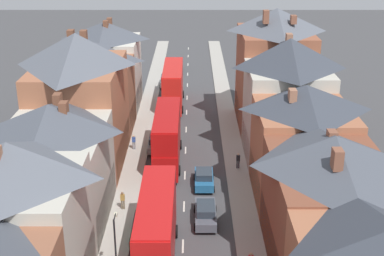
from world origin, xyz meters
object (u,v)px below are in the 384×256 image
object	(u,v)px
car_mid_black	(144,227)
pedestrian_mid_right	(123,200)
double_decker_bus_mid_street	(157,229)
car_near_silver	(206,213)
pedestrian_far_right	(134,141)
double_decker_bus_lead	(168,136)
double_decker_bus_far_approaching	(173,85)
car_parked_right_a	(157,143)
pedestrian_far_left	(239,160)
car_parked_left_b	(167,81)
car_parked_left_a	(205,178)
street_lamp	(116,248)
car_near_blue	(177,67)

from	to	relation	value
car_mid_black	pedestrian_mid_right	size ratio (longest dim) A/B	2.84
double_decker_bus_mid_street	car_near_silver	xyz separation A→B (m)	(3.61, 5.61, -2.00)
pedestrian_far_right	double_decker_bus_lead	bearing A→B (deg)	-38.53
car_near_silver	double_decker_bus_lead	bearing A→B (deg)	107.46
double_decker_bus_far_approaching	car_parked_right_a	bearing A→B (deg)	-95.07
double_decker_bus_lead	car_mid_black	bearing A→B (deg)	-95.39
pedestrian_far_left	pedestrian_far_right	bearing A→B (deg)	156.51
double_decker_bus_mid_street	car_parked_left_b	xyz separation A→B (m)	(-1.29, 43.44, -1.97)
car_parked_left_a	car_parked_left_b	xyz separation A→B (m)	(-4.90, 31.65, 0.02)
car_parked_left_a	car_mid_black	bearing A→B (deg)	-120.29
car_near_silver	car_parked_right_a	xyz separation A→B (m)	(-4.90, 14.52, 0.01)
car_mid_black	car_parked_right_a	bearing A→B (deg)	90.00
street_lamp	car_near_blue	bearing A→B (deg)	87.43
double_decker_bus_lead	car_parked_right_a	bearing A→B (deg)	112.94
car_near_blue	pedestrian_far_right	xyz separation A→B (m)	(-3.72, -31.59, 0.23)
street_lamp	pedestrian_far_left	bearing A→B (deg)	62.73
double_decker_bus_far_approaching	car_parked_left_a	bearing A→B (deg)	-81.05
double_decker_bus_lead	car_near_silver	world-z (taller)	double_decker_bus_lead
car_near_silver	pedestrian_far_left	xyz separation A→B (m)	(3.43, 9.75, 0.22)
double_decker_bus_mid_street	pedestrian_far_left	world-z (taller)	double_decker_bus_mid_street
pedestrian_far_right	car_parked_left_a	bearing A→B (deg)	-48.43
car_parked_left_b	car_mid_black	bearing A→B (deg)	-90.00
car_near_blue	double_decker_bus_far_approaching	bearing A→B (deg)	-90.03
pedestrian_mid_right	double_decker_bus_far_approaching	bearing A→B (deg)	82.97
car_near_blue	pedestrian_far_left	size ratio (longest dim) A/B	2.41
double_decker_bus_lead	double_decker_bus_mid_street	xyz separation A→B (m)	(0.00, -17.09, 0.00)
car_near_blue	double_decker_bus_mid_street	bearing A→B (deg)	-90.01
pedestrian_mid_right	pedestrian_far_right	size ratio (longest dim) A/B	1.00
street_lamp	double_decker_bus_far_approaching	bearing A→B (deg)	86.30
pedestrian_far_left	pedestrian_far_right	xyz separation A→B (m)	(-10.75, 4.67, 0.00)
car_parked_right_a	double_decker_bus_lead	bearing A→B (deg)	-67.06
double_decker_bus_mid_street	pedestrian_far_left	size ratio (longest dim) A/B	6.71
double_decker_bus_lead	pedestrian_far_right	xyz separation A→B (m)	(-3.71, 2.95, -1.78)
pedestrian_far_right	street_lamp	xyz separation A→B (m)	(1.27, -23.06, 2.21)
car_parked_left_a	street_lamp	distance (m)	16.18
car_mid_black	pedestrian_far_right	distance (m)	16.81
car_parked_right_a	pedestrian_far_right	xyz separation A→B (m)	(-2.42, -0.10, 0.21)
car_near_blue	car_mid_black	bearing A→B (deg)	-91.54
street_lamp	pedestrian_mid_right	bearing A→B (deg)	95.08
car_near_silver	car_parked_left_a	world-z (taller)	car_parked_left_a
double_decker_bus_far_approaching	car_parked_right_a	world-z (taller)	double_decker_bus_far_approaching
pedestrian_mid_right	pedestrian_far_left	world-z (taller)	same
car_parked_left_a	pedestrian_mid_right	size ratio (longest dim) A/B	2.45
car_parked_right_a	street_lamp	size ratio (longest dim) A/B	0.75
car_parked_left_a	car_parked_right_a	xyz separation A→B (m)	(-4.90, 8.35, 0.00)
car_mid_black	pedestrian_mid_right	distance (m)	4.51
car_parked_left_a	car_parked_left_b	size ratio (longest dim) A/B	0.97
car_parked_left_a	car_parked_left_b	distance (m)	32.03
double_decker_bus_far_approaching	car_near_blue	bearing A→B (deg)	89.97
double_decker_bus_lead	car_parked_left_a	world-z (taller)	double_decker_bus_lead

